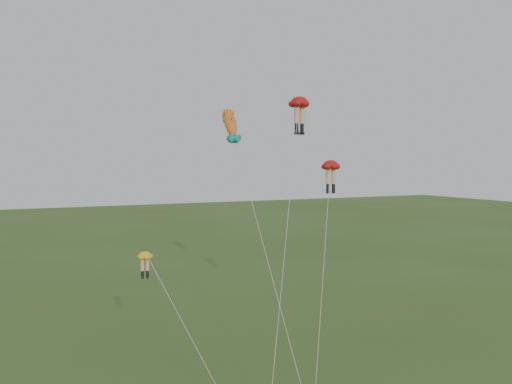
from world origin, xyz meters
name	(u,v)px	position (x,y,z in m)	size (l,w,h in m)	color
legs_kite_red_high	(299,107)	(7.03, 8.48, 18.42)	(9.46, 12.22, 19.27)	#B21312
legs_kite_red_mid	(331,170)	(7.94, 5.45, 13.60)	(7.47, 9.25, 14.36)	#B21312
legs_kite_yellow	(149,264)	(-6.33, 3.41, 8.14)	(3.86, 7.24, 8.89)	yellow
fish_kite	(231,125)	(0.39, 6.49, 16.80)	(1.53, 11.15, 18.23)	orange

